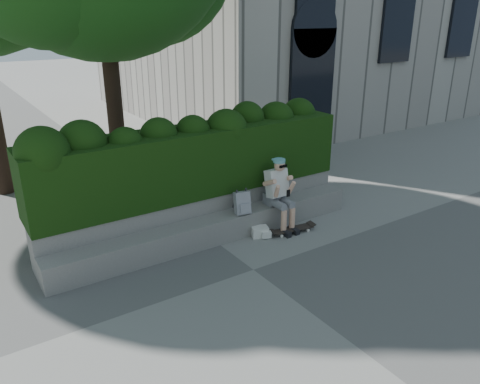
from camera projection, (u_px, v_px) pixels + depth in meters
ground at (253, 270)px, 7.59m from camera, size 80.00×80.00×0.00m
bench_ledge at (214, 229)px, 8.48m from camera, size 6.00×0.45×0.45m
planter_wall at (201, 213)px, 8.80m from camera, size 6.00×0.50×0.75m
hedge at (194, 161)px, 8.63m from camera, size 6.00×1.00×1.20m
person at (279, 191)px, 8.83m from camera, size 0.40×0.76×1.38m
skateboard at (293, 229)px, 8.85m from camera, size 0.85×0.32×0.09m
backpack_plaid at (242, 203)px, 8.53m from camera, size 0.31×0.20×0.41m
backpack_ground at (260, 232)px, 8.69m from camera, size 0.35×0.30×0.19m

